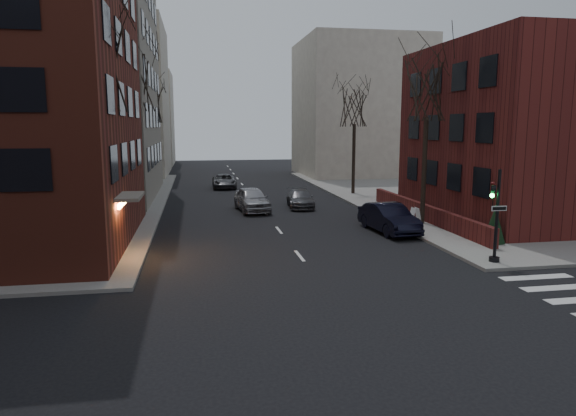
# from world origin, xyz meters

# --- Properties ---
(ground) EXTENTS (160.00, 160.00, 0.00)m
(ground) POSITION_xyz_m (0.00, 0.00, 0.00)
(ground) COLOR black
(ground) RESTS_ON ground
(sidewalk_far_right) EXTENTS (44.00, 44.00, 0.15)m
(sidewalk_far_right) POSITION_xyz_m (29.00, 30.00, 0.07)
(sidewalk_far_right) COLOR gray
(sidewalk_far_right) RESTS_ON ground
(building_left_tan) EXTENTS (18.00, 18.00, 28.00)m
(building_left_tan) POSITION_xyz_m (-17.00, 34.00, 14.00)
(building_left_tan) COLOR gray
(building_left_tan) RESTS_ON ground
(building_right_brick) EXTENTS (12.00, 14.00, 11.00)m
(building_right_brick) POSITION_xyz_m (16.50, 19.00, 5.50)
(building_right_brick) COLOR #5A1D1A
(building_right_brick) RESTS_ON ground
(low_wall_right) EXTENTS (0.35, 16.00, 1.00)m
(low_wall_right) POSITION_xyz_m (9.30, 19.00, 0.65)
(low_wall_right) COLOR #5A1D1A
(low_wall_right) RESTS_ON sidewalk_far_right
(building_distant_la) EXTENTS (14.00, 16.00, 18.00)m
(building_distant_la) POSITION_xyz_m (-15.00, 55.00, 9.00)
(building_distant_la) COLOR beige
(building_distant_la) RESTS_ON ground
(building_distant_ra) EXTENTS (14.00, 14.00, 16.00)m
(building_distant_ra) POSITION_xyz_m (15.00, 50.00, 8.00)
(building_distant_ra) COLOR beige
(building_distant_ra) RESTS_ON ground
(building_distant_lb) EXTENTS (10.00, 12.00, 14.00)m
(building_distant_lb) POSITION_xyz_m (-13.00, 72.00, 7.00)
(building_distant_lb) COLOR beige
(building_distant_lb) RESTS_ON ground
(traffic_signal) EXTENTS (0.76, 0.44, 4.00)m
(traffic_signal) POSITION_xyz_m (7.94, 8.99, 1.91)
(traffic_signal) COLOR black
(traffic_signal) RESTS_ON sidewalk_far_right
(tree_left_a) EXTENTS (4.18, 4.18, 10.26)m
(tree_left_a) POSITION_xyz_m (-8.80, 14.00, 8.47)
(tree_left_a) COLOR #2D231C
(tree_left_a) RESTS_ON sidewalk_far_left
(tree_left_b) EXTENTS (4.40, 4.40, 10.80)m
(tree_left_b) POSITION_xyz_m (-8.80, 26.00, 8.91)
(tree_left_b) COLOR #2D231C
(tree_left_b) RESTS_ON sidewalk_far_left
(tree_left_c) EXTENTS (3.96, 3.96, 9.72)m
(tree_left_c) POSITION_xyz_m (-8.80, 40.00, 8.03)
(tree_left_c) COLOR #2D231C
(tree_left_c) RESTS_ON sidewalk_far_left
(tree_right_a) EXTENTS (3.96, 3.96, 9.72)m
(tree_right_a) POSITION_xyz_m (8.80, 18.00, 8.03)
(tree_right_a) COLOR #2D231C
(tree_right_a) RESTS_ON sidewalk_far_right
(tree_right_b) EXTENTS (3.74, 3.74, 9.18)m
(tree_right_b) POSITION_xyz_m (8.80, 32.00, 7.59)
(tree_right_b) COLOR #2D231C
(tree_right_b) RESTS_ON sidewalk_far_right
(streetlamp_near) EXTENTS (0.36, 0.36, 6.28)m
(streetlamp_near) POSITION_xyz_m (-8.20, 22.00, 4.24)
(streetlamp_near) COLOR black
(streetlamp_near) RESTS_ON sidewalk_far_left
(streetlamp_far) EXTENTS (0.36, 0.36, 6.28)m
(streetlamp_far) POSITION_xyz_m (-8.20, 42.00, 4.24)
(streetlamp_far) COLOR black
(streetlamp_far) RESTS_ON sidewalk_far_left
(parked_sedan) EXTENTS (2.18, 5.08, 1.63)m
(parked_sedan) POSITION_xyz_m (6.01, 16.34, 0.81)
(parked_sedan) COLOR black
(parked_sedan) RESTS_ON ground
(car_lane_silver) EXTENTS (2.47, 5.12, 1.69)m
(car_lane_silver) POSITION_xyz_m (-0.80, 25.02, 0.84)
(car_lane_silver) COLOR #99999E
(car_lane_silver) RESTS_ON ground
(car_lane_gray) EXTENTS (2.20, 4.57, 1.28)m
(car_lane_gray) POSITION_xyz_m (2.88, 26.02, 0.64)
(car_lane_gray) COLOR #45454A
(car_lane_gray) RESTS_ON ground
(car_lane_far) EXTENTS (2.26, 4.80, 1.33)m
(car_lane_far) POSITION_xyz_m (-1.98, 38.99, 0.66)
(car_lane_far) COLOR #404145
(car_lane_far) RESTS_ON ground
(sandwich_board) EXTENTS (0.46, 0.64, 1.01)m
(sandwich_board) POSITION_xyz_m (8.14, 17.59, 0.66)
(sandwich_board) COLOR white
(sandwich_board) RESTS_ON sidewalk_far_right
(evergreen_shrub) EXTENTS (1.14, 1.14, 1.84)m
(evergreen_shrub) POSITION_xyz_m (10.03, 12.32, 1.07)
(evergreen_shrub) COLOR black
(evergreen_shrub) RESTS_ON sidewalk_far_right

